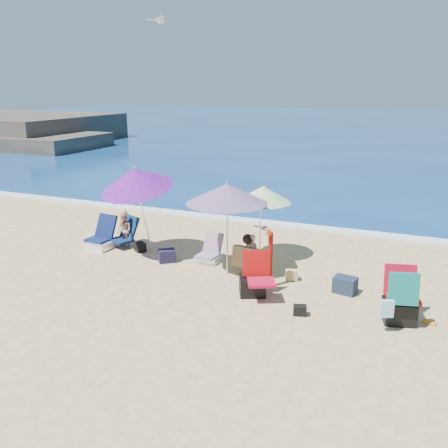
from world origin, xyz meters
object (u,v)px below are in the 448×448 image
at_px(umbrella_striped, 263,194).
at_px(umbrella_blue, 135,179).
at_px(person_center, 250,255).
at_px(umbrella_turquoise, 227,194).
at_px(camp_chair_right, 400,303).
at_px(chair_navy, 101,240).
at_px(furled_umbrella, 270,255).
at_px(person_left, 125,230).
at_px(camp_chair_left, 254,282).
at_px(seagull, 160,20).
at_px(chair_rainbow, 210,254).

xyz_separation_m(umbrella_striped, umbrella_blue, (-2.77, -1.09, 0.36)).
bearing_deg(person_center, umbrella_blue, 178.56).
height_order(umbrella_turquoise, camp_chair_right, umbrella_turquoise).
bearing_deg(person_center, chair_navy, 176.07).
relative_size(furled_umbrella, person_left, 1.31).
height_order(camp_chair_left, person_left, person_left).
height_order(person_center, seagull, seagull).
bearing_deg(camp_chair_left, seagull, 145.99).
relative_size(umbrella_blue, chair_rainbow, 3.56).
distance_m(furled_umbrella, camp_chair_right, 2.65).
height_order(umbrella_striped, umbrella_blue, umbrella_blue).
xyz_separation_m(umbrella_striped, camp_chair_right, (3.26, -2.25, -1.20)).
height_order(camp_chair_left, person_center, person_center).
relative_size(camp_chair_right, person_left, 1.03).
bearing_deg(furled_umbrella, chair_rainbow, 152.36).
bearing_deg(umbrella_striped, chair_navy, -167.77).
distance_m(umbrella_turquoise, camp_chair_right, 4.08).
height_order(furled_umbrella, camp_chair_left, furled_umbrella).
bearing_deg(chair_rainbow, umbrella_blue, -168.29).
xyz_separation_m(umbrella_turquoise, camp_chair_left, (0.96, -0.93, -1.52)).
height_order(furled_umbrella, person_left, furled_umbrella).
relative_size(furled_umbrella, chair_navy, 1.57).
distance_m(chair_navy, person_left, 0.65).
bearing_deg(chair_navy, camp_chair_right, -10.64).
bearing_deg(person_left, umbrella_turquoise, -11.73).
bearing_deg(umbrella_blue, seagull, 78.70).
distance_m(person_center, seagull, 5.78).
xyz_separation_m(umbrella_blue, camp_chair_left, (3.31, -1.06, -1.66)).
distance_m(furled_umbrella, camp_chair_left, 0.69).
distance_m(umbrella_turquoise, umbrella_blue, 2.36).
relative_size(chair_navy, person_left, 0.83).
bearing_deg(person_center, camp_chair_right, -18.99).
bearing_deg(seagull, umbrella_striped, 1.24).
bearing_deg(umbrella_turquoise, umbrella_blue, 176.79).
height_order(umbrella_turquoise, person_left, umbrella_turquoise).
bearing_deg(camp_chair_right, seagull, 159.38).
distance_m(camp_chair_right, person_center, 3.34).
relative_size(furled_umbrella, camp_chair_left, 1.43).
bearing_deg(umbrella_turquoise, seagull, 151.54).
bearing_deg(person_center, chair_rainbow, 159.28).
xyz_separation_m(umbrella_striped, chair_navy, (-4.04, -0.88, -1.35)).
height_order(umbrella_striped, person_center, umbrella_striped).
height_order(chair_navy, camp_chair_left, camp_chair_left).
height_order(umbrella_striped, person_left, umbrella_striped).
distance_m(camp_chair_right, person_left, 6.98).
height_order(umbrella_blue, person_center, umbrella_blue).
xyz_separation_m(camp_chair_right, person_center, (-3.16, 1.09, 0.09)).
relative_size(umbrella_blue, camp_chair_right, 2.32).
xyz_separation_m(person_center, seagull, (-2.67, 1.10, 5.01)).
xyz_separation_m(camp_chair_left, seagull, (-3.10, 2.09, 5.19)).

